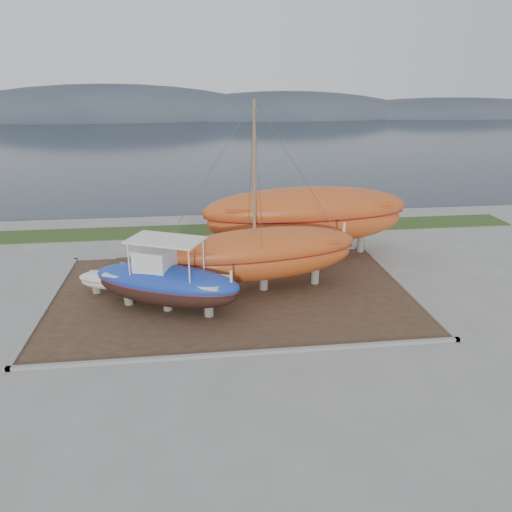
{
  "coord_description": "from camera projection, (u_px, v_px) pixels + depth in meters",
  "views": [
    {
      "loc": [
        -1.74,
        -19.64,
        10.59
      ],
      "look_at": [
        1.23,
        4.0,
        2.03
      ],
      "focal_mm": 35.0,
      "sensor_mm": 36.0,
      "label": 1
    }
  ],
  "objects": [
    {
      "name": "curb_frame",
      "position": [
        232.0,
        292.0,
        25.83
      ],
      "size": [
        18.6,
        12.6,
        0.15
      ],
      "primitive_type": null,
      "color": "gray",
      "rests_on": "ground"
    },
    {
      "name": "ground",
      "position": [
        240.0,
        330.0,
        22.12
      ],
      "size": [
        140.0,
        140.0,
        0.0
      ],
      "primitive_type": "plane",
      "color": "gray",
      "rests_on": "ground"
    },
    {
      "name": "mountain_ridge",
      "position": [
        197.0,
        117.0,
        138.84
      ],
      "size": [
        200.0,
        36.0,
        20.0
      ],
      "primitive_type": null,
      "color": "#333D49",
      "rests_on": "ground"
    },
    {
      "name": "sea",
      "position": [
        202.0,
        141.0,
        87.48
      ],
      "size": [
        260.0,
        100.0,
        0.04
      ],
      "primitive_type": null,
      "color": "#182330",
      "rests_on": "ground"
    },
    {
      "name": "blue_caique",
      "position": [
        166.0,
        275.0,
        23.36
      ],
      "size": [
        7.67,
        5.17,
        3.56
      ],
      "primitive_type": null,
      "rotation": [
        0.0,
        0.0,
        -0.43
      ],
      "color": "#1C3EB2",
      "rests_on": "dirt_patch"
    },
    {
      "name": "orange_sailboat",
      "position": [
        264.0,
        200.0,
        24.68
      ],
      "size": [
        10.41,
        4.55,
        9.56
      ],
      "primitive_type": null,
      "rotation": [
        0.0,
        0.0,
        0.16
      ],
      "color": "#B84C1C",
      "rests_on": "dirt_patch"
    },
    {
      "name": "dirt_patch",
      "position": [
        232.0,
        293.0,
        25.85
      ],
      "size": [
        18.0,
        12.0,
        0.06
      ],
      "primitive_type": "cube",
      "color": "#422D1E",
      "rests_on": "ground"
    },
    {
      "name": "grass_strip",
      "position": [
        220.0,
        230.0,
        36.58
      ],
      "size": [
        44.0,
        3.0,
        0.08
      ],
      "primitive_type": "cube",
      "color": "#284219",
      "rests_on": "ground"
    },
    {
      "name": "white_dinghy",
      "position": [
        118.0,
        282.0,
        25.68
      ],
      "size": [
        4.1,
        2.01,
        1.18
      ],
      "primitive_type": null,
      "rotation": [
        0.0,
        0.0,
        -0.14
      ],
      "color": "white",
      "rests_on": "dirt_patch"
    },
    {
      "name": "orange_bare_hull",
      "position": [
        306.0,
        223.0,
        30.67
      ],
      "size": [
        12.93,
        4.45,
        4.18
      ],
      "primitive_type": null,
      "rotation": [
        0.0,
        0.0,
        0.05
      ],
      "color": "#B84C1C",
      "rests_on": "dirt_patch"
    }
  ]
}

